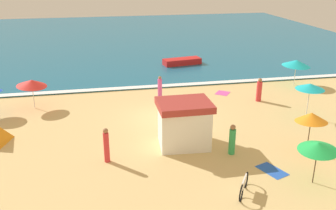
% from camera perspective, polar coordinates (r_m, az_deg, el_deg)
% --- Properties ---
extents(ground_plane, '(60.00, 60.00, 0.00)m').
position_cam_1_polar(ground_plane, '(23.80, -0.65, -1.94)').
color(ground_plane, '#D8B775').
extents(ocean_water, '(60.00, 44.00, 0.10)m').
position_cam_1_polar(ocean_water, '(50.58, -6.60, 10.23)').
color(ocean_water, '#196084').
rests_on(ocean_water, ground_plane).
extents(wave_breaker_foam, '(57.00, 0.70, 0.01)m').
position_cam_1_polar(wave_breaker_foam, '(29.60, -2.90, 2.87)').
color(wave_breaker_foam, white).
rests_on(wave_breaker_foam, ocean_water).
extents(lifeguard_cabana, '(2.80, 2.29, 2.50)m').
position_cam_1_polar(lifeguard_cabana, '(19.79, 2.48, -2.83)').
color(lifeguard_cabana, white).
rests_on(lifeguard_cabana, ground_plane).
extents(beach_umbrella_0, '(3.15, 3.15, 2.14)m').
position_cam_1_polar(beach_umbrella_0, '(31.51, 19.15, 6.13)').
color(beach_umbrella_0, silver).
rests_on(beach_umbrella_0, ground_plane).
extents(beach_umbrella_1, '(2.69, 2.67, 2.12)m').
position_cam_1_polar(beach_umbrella_1, '(26.39, -20.24, 3.19)').
color(beach_umbrella_1, silver).
rests_on(beach_umbrella_1, ground_plane).
extents(beach_umbrella_2, '(2.39, 2.38, 2.07)m').
position_cam_1_polar(beach_umbrella_2, '(17.41, 22.10, -5.93)').
color(beach_umbrella_2, '#4C3823').
rests_on(beach_umbrella_2, ground_plane).
extents(beach_umbrella_3, '(1.88, 1.90, 2.28)m').
position_cam_1_polar(beach_umbrella_3, '(20.06, 21.21, -1.76)').
color(beach_umbrella_3, '#4C3823').
rests_on(beach_umbrella_3, ground_plane).
extents(beach_umbrella_5, '(2.29, 2.29, 2.29)m').
position_cam_1_polar(beach_umbrella_5, '(24.72, 21.04, 2.68)').
color(beach_umbrella_5, silver).
rests_on(beach_umbrella_5, ground_plane).
extents(parked_bicycle, '(1.04, 1.56, 0.76)m').
position_cam_1_polar(parked_bicycle, '(16.48, 11.60, -12.02)').
color(parked_bicycle, black).
rests_on(parked_bicycle, ground_plane).
extents(beachgoer_2, '(0.40, 0.40, 1.70)m').
position_cam_1_polar(beachgoer_2, '(27.22, 13.85, 2.20)').
color(beachgoer_2, red).
rests_on(beachgoer_2, ground_plane).
extents(beachgoer_4, '(0.38, 0.38, 1.64)m').
position_cam_1_polar(beachgoer_4, '(19.33, 9.84, -5.33)').
color(beachgoer_4, green).
rests_on(beachgoer_4, ground_plane).
extents(beachgoer_6, '(0.37, 0.37, 1.81)m').
position_cam_1_polar(beachgoer_6, '(18.52, -9.46, -6.14)').
color(beachgoer_6, red).
rests_on(beachgoer_6, ground_plane).
extents(beachgoer_7, '(0.41, 0.41, 1.69)m').
position_cam_1_polar(beachgoer_7, '(26.97, -1.26, 2.65)').
color(beachgoer_7, '#D84CA5').
rests_on(beachgoer_7, ground_plane).
extents(beach_towel_1, '(1.40, 1.42, 0.01)m').
position_cam_1_polar(beach_towel_1, '(28.62, 8.40, 1.83)').
color(beach_towel_1, '#D84CA5').
rests_on(beach_towel_1, ground_plane).
extents(beach_towel_2, '(1.30, 1.65, 0.01)m').
position_cam_1_polar(beach_towel_2, '(18.60, 15.70, -9.68)').
color(beach_towel_2, blue).
rests_on(beach_towel_2, ground_plane).
extents(small_boat_0, '(3.82, 1.86, 0.57)m').
position_cam_1_polar(small_boat_0, '(36.28, 2.17, 6.72)').
color(small_boat_0, red).
rests_on(small_boat_0, ocean_water).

